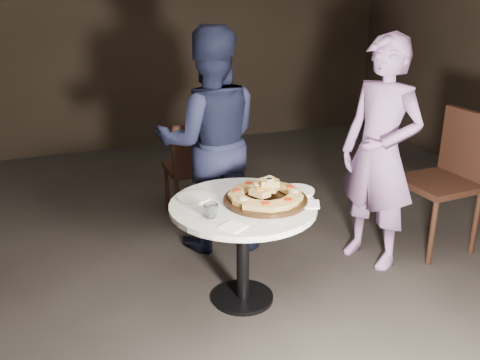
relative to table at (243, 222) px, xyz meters
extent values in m
plane|color=black|center=(0.11, -0.01, -0.53)|extent=(7.00, 7.00, 0.00)
cylinder|color=black|center=(0.00, 0.00, -0.52)|extent=(0.43, 0.43, 0.03)
cylinder|color=black|center=(0.00, 0.00, -0.20)|extent=(0.09, 0.09, 0.60)
cylinder|color=silver|center=(0.00, 0.00, 0.10)|extent=(0.98, 0.98, 0.03)
cylinder|color=black|center=(0.14, -0.02, 0.13)|extent=(0.55, 0.55, 0.02)
cube|color=#A37F3F|center=(0.31, 0.00, 0.16)|extent=(0.11, 0.12, 0.05)
cylinder|color=#B2280E|center=(0.31, 0.00, 0.18)|extent=(0.06, 0.06, 0.01)
cube|color=#A37F3F|center=(0.28, 0.07, 0.16)|extent=(0.13, 0.13, 0.05)
cube|color=#A37F3F|center=(0.23, 0.12, 0.16)|extent=(0.13, 0.13, 0.05)
cylinder|color=beige|center=(0.23, 0.12, 0.18)|extent=(0.07, 0.07, 0.01)
cube|color=#A37F3F|center=(0.17, 0.15, 0.16)|extent=(0.13, 0.11, 0.05)
cube|color=#A37F3F|center=(0.10, 0.15, 0.16)|extent=(0.12, 0.10, 0.05)
cylinder|color=#B2280E|center=(0.10, 0.15, 0.18)|extent=(0.05, 0.05, 0.01)
cube|color=#A37F3F|center=(0.03, 0.12, 0.16)|extent=(0.13, 0.13, 0.05)
cube|color=#A37F3F|center=(-0.01, 0.07, 0.16)|extent=(0.13, 0.13, 0.05)
cylinder|color=#B2280E|center=(-0.01, 0.07, 0.18)|extent=(0.07, 0.07, 0.01)
cube|color=#A37F3F|center=(-0.04, 0.00, 0.16)|extent=(0.08, 0.11, 0.05)
cube|color=#A37F3F|center=(-0.03, -0.07, 0.16)|extent=(0.12, 0.13, 0.05)
cylinder|color=beige|center=(-0.03, -0.07, 0.18)|extent=(0.06, 0.06, 0.01)
cube|color=#A37F3F|center=(0.01, -0.13, 0.16)|extent=(0.13, 0.13, 0.05)
cube|color=#A37F3F|center=(0.07, -0.18, 0.16)|extent=(0.13, 0.13, 0.05)
cylinder|color=#B2280E|center=(0.07, -0.18, 0.18)|extent=(0.07, 0.07, 0.01)
cube|color=#A37F3F|center=(0.14, -0.19, 0.16)|extent=(0.11, 0.08, 0.05)
cube|color=#A37F3F|center=(0.21, -0.17, 0.16)|extent=(0.13, 0.12, 0.05)
cylinder|color=#B2280E|center=(0.21, -0.17, 0.18)|extent=(0.07, 0.07, 0.01)
cube|color=#A37F3F|center=(0.26, -0.13, 0.16)|extent=(0.13, 0.13, 0.05)
cube|color=#A37F3F|center=(0.30, -0.07, 0.16)|extent=(0.11, 0.13, 0.05)
cylinder|color=beige|center=(0.30, -0.07, 0.18)|extent=(0.06, 0.06, 0.01)
cube|color=#A37F3F|center=(0.18, 0.01, 0.20)|extent=(0.13, 0.13, 0.04)
cylinder|color=#2D6B1E|center=(0.18, 0.01, 0.22)|extent=(0.07, 0.07, 0.01)
cube|color=#A37F3F|center=(0.11, 0.03, 0.20)|extent=(0.13, 0.12, 0.05)
cylinder|color=beige|center=(0.11, 0.03, 0.22)|extent=(0.07, 0.07, 0.01)
cube|color=#A37F3F|center=(0.09, -0.05, 0.20)|extent=(0.12, 0.13, 0.04)
cylinder|color=orange|center=(0.09, -0.05, 0.22)|extent=(0.06, 0.06, 0.01)
cube|color=#A37F3F|center=(0.16, 0.01, 0.23)|extent=(0.13, 0.11, 0.04)
cylinder|color=beige|center=(0.16, 0.01, 0.25)|extent=(0.06, 0.06, 0.01)
cube|color=#A37F3F|center=(0.16, -0.01, 0.23)|extent=(0.13, 0.11, 0.04)
cylinder|color=beige|center=(0.16, -0.01, 0.25)|extent=(0.06, 0.06, 0.01)
cylinder|color=white|center=(-0.25, 0.18, 0.13)|extent=(0.20, 0.20, 0.01)
cylinder|color=white|center=(0.38, 0.06, 0.13)|extent=(0.29, 0.29, 0.01)
imported|color=silver|center=(-0.23, -0.12, 0.16)|extent=(0.11, 0.11, 0.08)
cube|color=white|center=(-0.16, -0.28, 0.12)|extent=(0.16, 0.16, 0.01)
cube|color=white|center=(0.35, -0.15, 0.12)|extent=(0.17, 0.17, 0.01)
cube|color=black|center=(0.06, 1.33, -0.10)|extent=(0.40, 0.40, 0.04)
cube|color=black|center=(0.06, 1.13, 0.11)|extent=(0.40, 0.04, 0.43)
cylinder|color=black|center=(0.23, 1.50, -0.32)|extent=(0.03, 0.03, 0.43)
cylinder|color=black|center=(-0.12, 1.50, -0.32)|extent=(0.03, 0.03, 0.43)
cylinder|color=black|center=(0.23, 1.16, -0.32)|extent=(0.03, 0.03, 0.43)
cylinder|color=black|center=(-0.11, 1.16, -0.32)|extent=(0.03, 0.03, 0.43)
cube|color=black|center=(1.57, 0.16, -0.03)|extent=(0.50, 0.50, 0.04)
cube|color=black|center=(1.81, 0.18, 0.23)|extent=(0.07, 0.47, 0.51)
cylinder|color=black|center=(1.36, 0.35, -0.28)|extent=(0.04, 0.04, 0.51)
cylinder|color=black|center=(1.38, -0.05, -0.28)|extent=(0.04, 0.04, 0.51)
cylinder|color=black|center=(1.76, 0.38, -0.28)|extent=(0.04, 0.04, 0.51)
cylinder|color=black|center=(1.78, -0.03, -0.28)|extent=(0.04, 0.04, 0.51)
imported|color=black|center=(0.06, 0.80, 0.27)|extent=(0.89, 0.75, 1.61)
imported|color=#8668A0|center=(1.04, 0.16, 0.26)|extent=(0.57, 0.68, 1.58)
camera|label=1|loc=(-1.04, -2.68, 1.36)|focal=40.00mm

